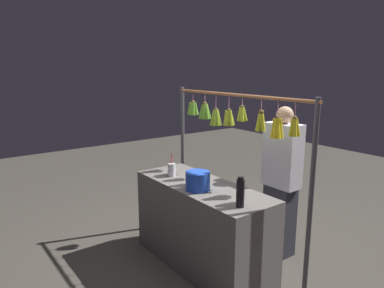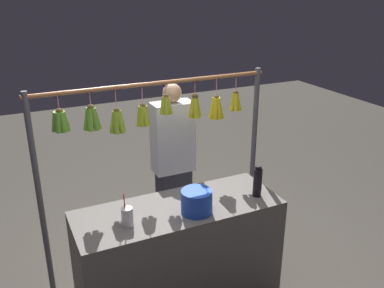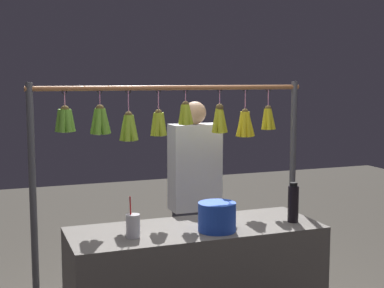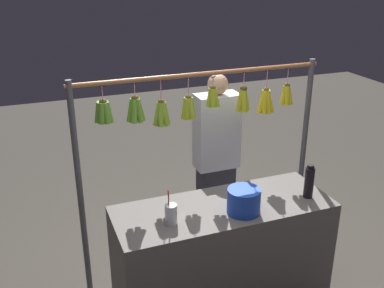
{
  "view_description": "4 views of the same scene",
  "coord_description": "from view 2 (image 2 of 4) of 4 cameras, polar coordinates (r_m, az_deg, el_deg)",
  "views": [
    {
      "loc": [
        -2.59,
        2.06,
        1.96
      ],
      "look_at": [
        0.17,
        0.0,
        1.23
      ],
      "focal_mm": 33.47,
      "sensor_mm": 36.0,
      "label": 1
    },
    {
      "loc": [
        1.07,
        2.51,
        2.42
      ],
      "look_at": [
        -0.11,
        0.0,
        1.34
      ],
      "focal_mm": 39.15,
      "sensor_mm": 36.0,
      "label": 2
    },
    {
      "loc": [
        1.17,
        3.09,
        1.77
      ],
      "look_at": [
        0.02,
        0.0,
        1.37
      ],
      "focal_mm": 51.69,
      "sensor_mm": 36.0,
      "label": 3
    },
    {
      "loc": [
        1.2,
        2.5,
        2.45
      ],
      "look_at": [
        0.24,
        0.0,
        1.35
      ],
      "focal_mm": 42.24,
      "sensor_mm": 36.0,
      "label": 4
    }
  ],
  "objects": [
    {
      "name": "water_bottle",
      "position": [
        3.28,
        8.91,
        -5.1
      ],
      "size": [
        0.07,
        0.07,
        0.26
      ],
      "color": "black",
      "rests_on": "market_counter"
    },
    {
      "name": "display_rack",
      "position": [
        3.31,
        -5.34,
        1.47
      ],
      "size": [
        1.91,
        0.14,
        1.74
      ],
      "color": "#4C4C51",
      "rests_on": "ground"
    },
    {
      "name": "drink_cup",
      "position": [
        2.93,
        -8.81,
        -9.76
      ],
      "size": [
        0.08,
        0.08,
        0.24
      ],
      "color": "silver",
      "rests_on": "market_counter"
    },
    {
      "name": "market_counter",
      "position": [
        3.38,
        -1.76,
        -14.82
      ],
      "size": [
        1.56,
        0.58,
        0.85
      ],
      "primitive_type": "cube",
      "color": "#66605B",
      "rests_on": "ground"
    },
    {
      "name": "vendor_person",
      "position": [
        3.95,
        -2.55,
        -3.15
      ],
      "size": [
        0.38,
        0.2,
        1.59
      ],
      "color": "#2D2D38",
      "rests_on": "ground"
    },
    {
      "name": "blue_bucket",
      "position": [
        3.04,
        0.63,
        -7.85
      ],
      "size": [
        0.23,
        0.23,
        0.17
      ],
      "primitive_type": "cylinder",
      "color": "blue",
      "rests_on": "market_counter"
    }
  ]
}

